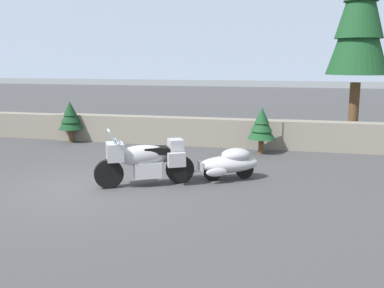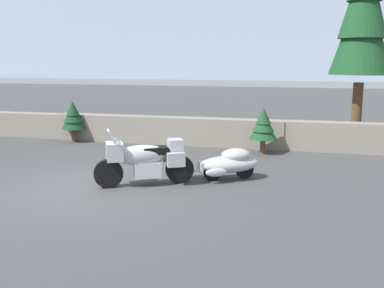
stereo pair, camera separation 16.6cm
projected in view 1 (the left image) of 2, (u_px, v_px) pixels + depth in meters
name	position (u px, v px, depth m)	size (l,w,h in m)	color
ground_plane	(91.00, 188.00, 10.03)	(80.00, 80.00, 0.00)	#424244
stone_guard_wall	(178.00, 131.00, 15.23)	(24.00, 0.64, 0.93)	gray
distant_ridgeline	(282.00, 37.00, 99.86)	(240.00, 80.00, 16.00)	#99A8BF
touring_motorcycle	(145.00, 159.00, 10.13)	(2.09, 1.40, 1.33)	black
car_shaped_trailer	(229.00, 163.00, 10.70)	(2.10, 1.38, 0.76)	black
pine_tree_tall	(361.00, 9.00, 14.79)	(2.06, 2.06, 7.25)	brown
pine_sapling_near	(70.00, 117.00, 15.52)	(0.86, 0.86, 1.44)	brown
pine_sapling_farther	(262.00, 125.00, 13.60)	(0.86, 0.86, 1.43)	brown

